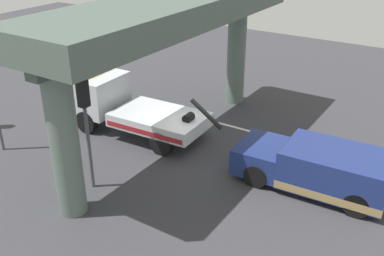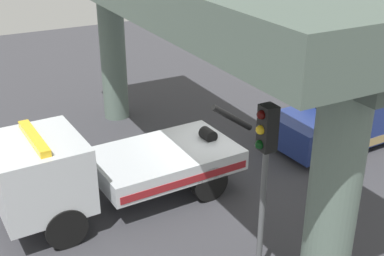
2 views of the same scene
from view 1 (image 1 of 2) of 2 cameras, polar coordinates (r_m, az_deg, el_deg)
ground_plane at (r=18.17m, az=0.12°, el=-2.94°), size 60.00×40.00×0.10m
lane_stripe_west at (r=18.57m, az=20.86°, el=-3.94°), size 2.60×0.16×0.01m
lane_stripe_mid at (r=20.30m, az=4.40°, el=0.40°), size 2.60×0.16×0.01m
lane_stripe_east at (r=23.48m, az=-8.55°, el=3.81°), size 2.60×0.16×0.01m
tow_truck_white at (r=19.59m, az=-8.83°, el=3.02°), size 7.30×2.65×2.46m
towed_van_green at (r=15.96m, az=15.81°, el=-5.01°), size 5.29×2.41×1.58m
overpass_structure at (r=16.92m, az=-2.90°, el=13.18°), size 3.60×13.05×5.94m
traffic_light_near at (r=14.89m, az=-13.56°, el=2.13°), size 0.39×0.32×3.95m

